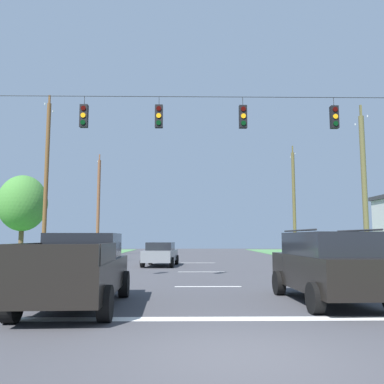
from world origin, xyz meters
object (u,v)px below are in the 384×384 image
object	(u,v)px
pickup_truck	(79,270)
utility_pole_mid_left	(46,180)
utility_pole_far_right	(294,202)
utility_pole_far_left	(98,206)
distant_car_oncoming	(161,254)
tree_roadside_right	(23,203)
overhead_signal_span	(205,169)
utility_pole_mid_right	(364,188)
suv_black	(328,265)

from	to	relation	value
pickup_truck	utility_pole_mid_left	distance (m)	16.59
utility_pole_far_right	utility_pole_far_left	world-z (taller)	utility_pole_far_right
pickup_truck	distant_car_oncoming	bearing A→B (deg)	85.52
tree_roadside_right	pickup_truck	bearing A→B (deg)	-64.05
utility_pole_mid_left	overhead_signal_span	bearing A→B (deg)	-44.14
distant_car_oncoming	utility_pole_mid_right	bearing A→B (deg)	-7.95
pickup_truck	tree_roadside_right	size ratio (longest dim) A/B	0.84
distant_car_oncoming	utility_pole_far_left	world-z (taller)	utility_pole_far_left
suv_black	utility_pole_far_left	size ratio (longest dim) A/B	0.46
utility_pole_far_right	utility_pole_far_left	bearing A→B (deg)	177.44
utility_pole_mid_right	utility_pole_mid_left	world-z (taller)	utility_pole_mid_left
tree_roadside_right	overhead_signal_span	bearing A→B (deg)	-47.38
suv_black	utility_pole_mid_left	bearing A→B (deg)	132.59
overhead_signal_span	pickup_truck	xyz separation A→B (m)	(-3.63, -5.26, -3.64)
overhead_signal_span	tree_roadside_right	xyz separation A→B (m)	(-13.15, 14.29, -0.21)
utility_pole_mid_right	utility_pole_far_left	size ratio (longest dim) A/B	0.97
tree_roadside_right	utility_pole_mid_left	bearing A→B (deg)	-54.90
utility_pole_mid_right	utility_pole_mid_left	xyz separation A→B (m)	(-20.04, 1.13, 0.60)
distant_car_oncoming	utility_pole_far_left	distance (m)	17.63
pickup_truck	utility_pole_mid_right	bearing A→B (deg)	44.39
overhead_signal_span	utility_pole_far_left	xyz separation A→B (m)	(-9.89, 25.52, 0.48)
pickup_truck	overhead_signal_span	bearing A→B (deg)	55.36
overhead_signal_span	distant_car_oncoming	distance (m)	11.09
utility_pole_far_right	pickup_truck	bearing A→B (deg)	-114.98
pickup_truck	utility_pole_far_right	xyz separation A→B (m)	(13.92, 29.88, 4.47)
pickup_truck	distant_car_oncoming	distance (m)	15.43
overhead_signal_span	utility_pole_far_left	size ratio (longest dim) A/B	1.79
utility_pole_mid_right	utility_pole_far_left	distance (m)	26.48
utility_pole_mid_right	utility_pole_far_right	xyz separation A→B (m)	(0.01, 16.26, 0.56)
pickup_truck	suv_black	distance (m)	6.90
pickup_truck	tree_roadside_right	world-z (taller)	tree_roadside_right
utility_pole_far_right	utility_pole_far_left	size ratio (longest dim) A/B	1.07
overhead_signal_span	utility_pole_far_right	bearing A→B (deg)	67.33
utility_pole_far_left	tree_roadside_right	xyz separation A→B (m)	(-3.26, -11.23, -0.69)
distant_car_oncoming	utility_pole_mid_left	world-z (taller)	utility_pole_mid_left
overhead_signal_span	pickup_truck	bearing A→B (deg)	-124.64
suv_black	utility_pole_mid_right	bearing A→B (deg)	61.64
utility_pole_mid_left	utility_pole_far_left	distance (m)	16.04
overhead_signal_span	distant_car_oncoming	bearing A→B (deg)	103.50
suv_black	tree_roadside_right	distance (m)	25.28
utility_pole_mid_right	utility_pole_far_right	size ratio (longest dim) A/B	0.90
overhead_signal_span	utility_pole_mid_right	world-z (taller)	utility_pole_mid_right
distant_car_oncoming	utility_pole_mid_left	size ratio (longest dim) A/B	0.40
utility_pole_far_right	tree_roadside_right	world-z (taller)	utility_pole_far_right
distant_car_oncoming	utility_pole_far_right	bearing A→B (deg)	48.74
utility_pole_far_left	utility_pole_mid_right	bearing A→B (deg)	-40.40
utility_pole_mid_right	utility_pole_far_right	world-z (taller)	utility_pole_far_right
distant_car_oncoming	utility_pole_mid_left	distance (m)	8.73
utility_pole_mid_left	tree_roadside_right	xyz separation A→B (m)	(-3.38, 4.80, -1.08)
utility_pole_far_right	tree_roadside_right	size ratio (longest dim) A/B	1.73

